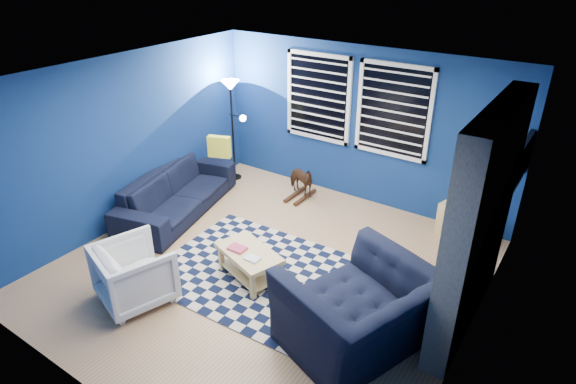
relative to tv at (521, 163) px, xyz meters
The scene contains 18 objects.
floor 3.46m from the tv, 140.73° to the right, with size 5.00×5.00×0.00m, color tan.
ceiling 3.35m from the tv, 140.73° to the right, with size 5.00×5.00×0.00m, color white.
wall_back 2.50m from the tv, 168.45° to the left, with size 5.00×5.00×0.00m, color navy.
wall_left 5.34m from the tv, 157.98° to the right, with size 5.00×5.00×0.00m, color navy.
wall_right 2.01m from the tv, 88.45° to the right, with size 5.00×5.00×0.00m, color navy.
fireplace 1.52m from the tv, 93.32° to the right, with size 0.65×2.00×2.50m.
window_left 3.24m from the tv, behind, with size 1.17×0.06×1.42m.
window_right 1.96m from the tv, 166.32° to the left, with size 1.17×0.06×1.42m.
tv is the anchor object (origin of this frame).
rug 3.57m from the tv, 139.52° to the right, with size 2.50×2.00×0.02m, color black.
sofa 4.90m from the tv, 161.27° to the right, with size 0.90×2.31×0.67m, color black.
armchair_big 2.87m from the tv, 108.93° to the right, with size 1.25×1.43×0.93m, color black.
armchair_bent 4.86m from the tv, 135.39° to the right, with size 0.79×0.81×0.74m, color gray.
rocking_horse 3.36m from the tv, behind, with size 0.61×0.28×0.52m, color #442C16.
coffee_table 3.57m from the tv, 137.86° to the right, with size 0.98×0.75×0.43m.
cabinet 1.33m from the tv, 158.14° to the left, with size 0.65×0.53×0.56m.
floor_lamp 4.58m from the tv, behind, with size 0.49×0.30×1.79m.
throw_pillow 4.46m from the tv, behind, with size 0.38×0.11×0.36m, color yellow.
Camera 1 is at (3.11, -4.12, 3.78)m, focal length 30.00 mm.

